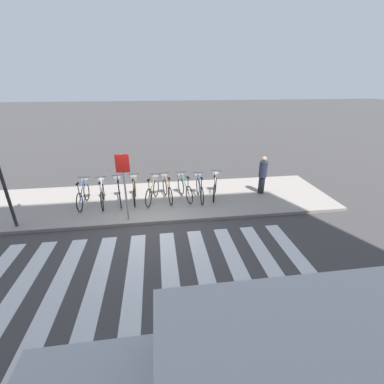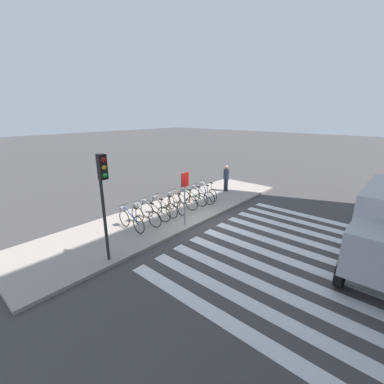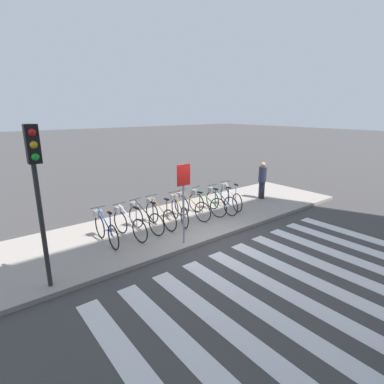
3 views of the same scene
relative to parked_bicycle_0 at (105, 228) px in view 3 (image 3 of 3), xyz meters
name	(u,v)px [view 3 (image 3 of 3)]	position (x,y,z in m)	size (l,w,h in m)	color
ground_plane	(211,242)	(2.62, -1.74, -0.58)	(120.00, 120.00, 0.00)	#423F3F
sidewalk	(176,223)	(2.62, 0.12, -0.52)	(14.73, 3.74, 0.12)	#9E9389
road_crosswalk	(374,324)	(2.62, -6.35, -0.58)	(8.55, 8.00, 0.01)	silver
parked_bicycle_0	(105,228)	(0.00, 0.00, 0.00)	(0.46, 1.74, 1.07)	black
parked_bicycle_1	(128,223)	(0.71, -0.05, 0.00)	(0.46, 1.73, 1.07)	black
parked_bicycle_2	(144,217)	(1.34, 0.07, 0.00)	(0.48, 1.72, 1.07)	black
parked_bicycle_3	(159,213)	(1.93, 0.12, 0.00)	(0.46, 1.74, 1.07)	black
parked_bicycle_4	(179,209)	(2.67, 0.02, 0.00)	(0.64, 1.67, 1.07)	black
parked_bicycle_5	(190,206)	(3.23, 0.09, 0.00)	(0.48, 1.72, 1.07)	black
parked_bicycle_6	(205,202)	(3.93, 0.08, 0.00)	(0.56, 1.70, 1.07)	black
parked_bicycle_7	(220,200)	(4.55, -0.06, 0.00)	(0.46, 1.74, 1.07)	black
parked_bicycle_8	(230,196)	(5.22, 0.07, 0.00)	(0.63, 1.68, 1.07)	black
pedestrian	(262,180)	(7.27, 0.14, 0.38)	(0.34, 0.34, 1.61)	#23232D
traffic_light	(36,175)	(-1.88, -1.51, 2.08)	(0.24, 0.40, 3.53)	#2D2D2D
sign_post	(184,191)	(1.79, -1.45, 1.13)	(0.44, 0.07, 2.34)	#99999E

